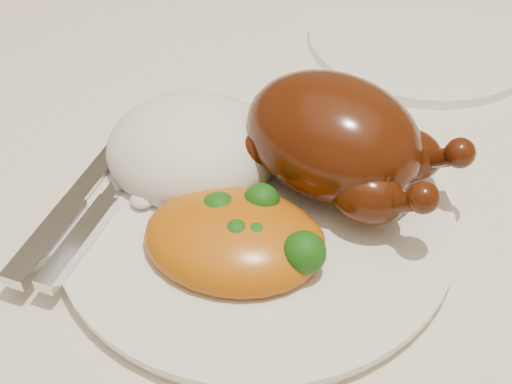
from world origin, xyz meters
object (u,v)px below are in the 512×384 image
(dining_table, at_px, (255,183))
(roast_chicken, at_px, (337,139))
(dinner_plate, at_px, (256,219))
(side_plate, at_px, (421,39))

(dining_table, xyz_separation_m, roast_chicken, (0.09, -0.10, 0.15))
(dinner_plate, distance_m, side_plate, 0.28)
(dinner_plate, xyz_separation_m, side_plate, (0.08, 0.27, -0.00))
(side_plate, distance_m, roast_chicken, 0.23)
(dinner_plate, distance_m, roast_chicken, 0.08)
(roast_chicken, bearing_deg, dining_table, 150.48)
(dinner_plate, relative_size, side_plate, 1.27)
(dining_table, height_order, side_plate, side_plate)
(dining_table, relative_size, side_plate, 7.64)
(dining_table, xyz_separation_m, dinner_plate, (0.05, -0.15, 0.11))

